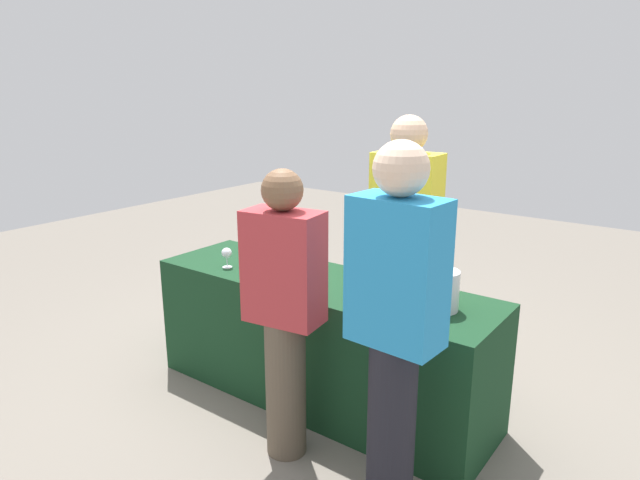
{
  "coord_description": "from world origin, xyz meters",
  "views": [
    {
      "loc": [
        1.9,
        -2.57,
        1.92
      ],
      "look_at": [
        0.0,
        0.0,
        1.04
      ],
      "focal_mm": 31.51,
      "sensor_mm": 36.0,
      "label": 1
    }
  ],
  "objects": [
    {
      "name": "wine_glass_5",
      "position": [
        0.67,
        -0.17,
        0.89
      ],
      "size": [
        0.06,
        0.06,
        0.13
      ],
      "color": "silver",
      "rests_on": "tasting_table"
    },
    {
      "name": "wine_bottle_0",
      "position": [
        -0.58,
        0.16,
        0.91
      ],
      "size": [
        0.07,
        0.07,
        0.33
      ],
      "color": "black",
      "rests_on": "tasting_table"
    },
    {
      "name": "ice_bucket",
      "position": [
        0.78,
        0.0,
        0.9
      ],
      "size": [
        0.2,
        0.2,
        0.21
      ],
      "primitive_type": "cylinder",
      "color": "silver",
      "rests_on": "tasting_table"
    },
    {
      "name": "wine_bottle_3",
      "position": [
        0.63,
        0.1,
        0.9
      ],
      "size": [
        0.07,
        0.07,
        0.32
      ],
      "color": "black",
      "rests_on": "tasting_table"
    },
    {
      "name": "wine_glass_3",
      "position": [
        0.31,
        -0.06,
        0.88
      ],
      "size": [
        0.07,
        0.07,
        0.13
      ],
      "color": "silver",
      "rests_on": "tasting_table"
    },
    {
      "name": "guest_0",
      "position": [
        0.18,
        -0.54,
        0.83
      ],
      "size": [
        0.42,
        0.27,
        1.54
      ],
      "rotation": [
        0.0,
        0.0,
        0.14
      ],
      "color": "brown",
      "rests_on": "ground_plane"
    },
    {
      "name": "ground_plane",
      "position": [
        0.0,
        0.0,
        0.0
      ],
      "size": [
        12.0,
        12.0,
        0.0
      ],
      "primitive_type": "plane",
      "color": "slate"
    },
    {
      "name": "tasting_table",
      "position": [
        0.0,
        0.0,
        0.4
      ],
      "size": [
        2.19,
        0.65,
        0.79
      ],
      "primitive_type": "cube",
      "color": "#14381E",
      "rests_on": "ground_plane"
    },
    {
      "name": "server_pouring",
      "position": [
        0.25,
        0.6,
        0.95
      ],
      "size": [
        0.44,
        0.25,
        1.75
      ],
      "rotation": [
        0.0,
        0.0,
        3.19
      ],
      "color": "black",
      "rests_on": "ground_plane"
    },
    {
      "name": "wine_bottle_2",
      "position": [
        0.27,
        0.15,
        0.9
      ],
      "size": [
        0.08,
        0.08,
        0.32
      ],
      "color": "black",
      "rests_on": "tasting_table"
    },
    {
      "name": "guest_1",
      "position": [
        0.84,
        -0.6,
        0.94
      ],
      "size": [
        0.41,
        0.24,
        1.72
      ],
      "rotation": [
        0.0,
        0.0,
        -0.06
      ],
      "color": "black",
      "rests_on": "ground_plane"
    },
    {
      "name": "wine_glass_0",
      "position": [
        -0.63,
        -0.16,
        0.88
      ],
      "size": [
        0.07,
        0.07,
        0.13
      ],
      "color": "silver",
      "rests_on": "tasting_table"
    },
    {
      "name": "wine_bottle_1",
      "position": [
        -0.29,
        0.08,
        0.9
      ],
      "size": [
        0.07,
        0.07,
        0.3
      ],
      "color": "black",
      "rests_on": "tasting_table"
    },
    {
      "name": "wine_glass_4",
      "position": [
        0.52,
        -0.17,
        0.9
      ],
      "size": [
        0.07,
        0.07,
        0.15
      ],
      "color": "silver",
      "rests_on": "tasting_table"
    },
    {
      "name": "wine_glass_1",
      "position": [
        -0.48,
        -0.09,
        0.88
      ],
      "size": [
        0.06,
        0.06,
        0.12
      ],
      "color": "silver",
      "rests_on": "tasting_table"
    },
    {
      "name": "wine_glass_2",
      "position": [
        -0.02,
        -0.16,
        0.89
      ],
      "size": [
        0.06,
        0.06,
        0.13
      ],
      "color": "silver",
      "rests_on": "tasting_table"
    }
  ]
}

